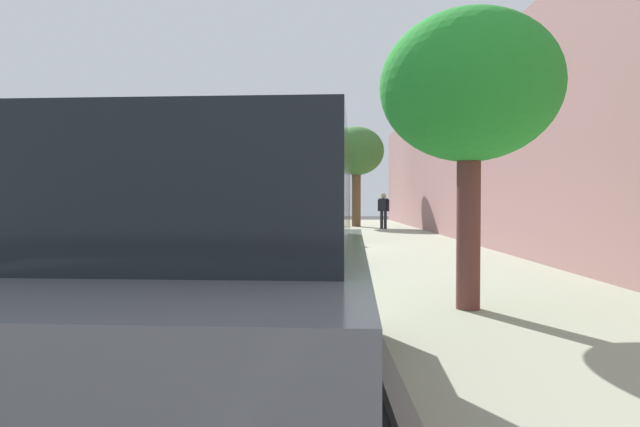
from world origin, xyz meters
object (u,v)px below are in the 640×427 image
(parked_suv_black_mid, at_px, (305,215))
(parked_sedan_tan_far, at_px, (308,216))
(parked_sedan_green_second, at_px, (291,235))
(cyclist_with_backpack, at_px, (327,211))
(parked_suv_grey_nearest, at_px, (229,276))
(street_tree_near_cyclist, at_px, (469,89))
(street_tree_mid_block, at_px, (356,152))
(pedestrian_on_phone, at_px, (383,209))
(bicycle_at_curb, at_px, (322,227))

(parked_suv_black_mid, bearing_deg, parked_sedan_tan_far, 90.52)
(parked_sedan_green_second, bearing_deg, cyclist_with_backpack, 84.93)
(parked_suv_grey_nearest, relative_size, parked_sedan_tan_far, 1.08)
(cyclist_with_backpack, bearing_deg, parked_suv_grey_nearest, -92.84)
(street_tree_near_cyclist, bearing_deg, parked_sedan_green_second, 115.98)
(street_tree_mid_block, bearing_deg, pedestrian_on_phone, -63.18)
(parked_suv_black_mid, relative_size, street_tree_mid_block, 0.91)
(parked_sedan_tan_far, distance_m, pedestrian_on_phone, 3.87)
(parked_sedan_tan_far, distance_m, cyclist_with_backpack, 4.37)
(cyclist_with_backpack, relative_size, pedestrian_on_phone, 1.01)
(street_tree_near_cyclist, distance_m, pedestrian_on_phone, 19.43)
(parked_sedan_green_second, bearing_deg, street_tree_near_cyclist, -64.02)
(parked_sedan_tan_far, relative_size, street_tree_near_cyclist, 1.15)
(cyclist_with_backpack, bearing_deg, street_tree_near_cyclist, -84.30)
(parked_suv_black_mid, relative_size, parked_sedan_tan_far, 1.08)
(pedestrian_on_phone, bearing_deg, bicycle_at_curb, -138.07)
(parked_suv_grey_nearest, xyz_separation_m, parked_sedan_green_second, (-0.00, 8.47, -0.27))
(parked_suv_grey_nearest, distance_m, parked_sedan_tan_far, 23.60)
(parked_sedan_tan_far, distance_m, street_tree_mid_block, 4.34)
(parked_sedan_tan_far, bearing_deg, cyclist_with_backpack, -78.08)
(parked_suv_grey_nearest, height_order, bicycle_at_curb, parked_suv_grey_nearest)
(pedestrian_on_phone, bearing_deg, parked_sedan_green_second, -104.97)
(parked_suv_grey_nearest, bearing_deg, street_tree_near_cyclist, 51.23)
(street_tree_mid_block, relative_size, pedestrian_on_phone, 3.06)
(parked_sedan_tan_far, bearing_deg, street_tree_mid_block, 26.13)
(parked_sedan_green_second, relative_size, street_tree_near_cyclist, 1.14)
(street_tree_near_cyclist, bearing_deg, street_tree_mid_block, 90.00)
(street_tree_near_cyclist, relative_size, street_tree_mid_block, 0.73)
(cyclist_with_backpack, height_order, street_tree_near_cyclist, street_tree_near_cyclist)
(parked_suv_grey_nearest, height_order, street_tree_mid_block, street_tree_mid_block)
(parked_sedan_tan_far, height_order, bicycle_at_curb, parked_sedan_tan_far)
(pedestrian_on_phone, bearing_deg, cyclist_with_backpack, -131.37)
(parked_sedan_green_second, bearing_deg, pedestrian_on_phone, 75.03)
(parked_suv_grey_nearest, distance_m, pedestrian_on_phone, 22.81)
(parked_suv_black_mid, xyz_separation_m, street_tree_mid_block, (2.44, 9.21, 3.05))
(street_tree_near_cyclist, height_order, street_tree_mid_block, street_tree_mid_block)
(parked_sedan_green_second, height_order, parked_sedan_tan_far, same)
(parked_suv_black_mid, relative_size, cyclist_with_backpack, 2.73)
(bicycle_at_curb, height_order, street_tree_mid_block, street_tree_mid_block)
(parked_sedan_green_second, relative_size, pedestrian_on_phone, 2.54)
(bicycle_at_curb, xyz_separation_m, street_tree_mid_block, (1.83, 5.03, 3.71))
(parked_suv_grey_nearest, relative_size, pedestrian_on_phone, 2.77)
(parked_suv_black_mid, distance_m, cyclist_with_backpack, 3.80)
(parked_suv_grey_nearest, height_order, parked_suv_black_mid, same)
(parked_sedan_tan_far, height_order, pedestrian_on_phone, pedestrian_on_phone)
(parked_suv_grey_nearest, distance_m, cyclist_with_backpack, 19.36)
(bicycle_at_curb, bearing_deg, parked_sedan_tan_far, 100.21)
(street_tree_mid_block, distance_m, pedestrian_on_phone, 3.94)
(parked_suv_grey_nearest, relative_size, cyclist_with_backpack, 2.73)
(parked_sedan_tan_far, distance_m, street_tree_near_cyclist, 20.68)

